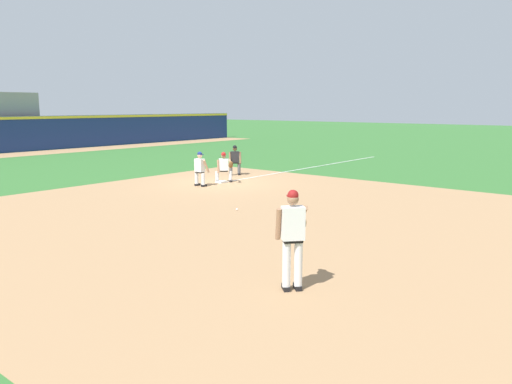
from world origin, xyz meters
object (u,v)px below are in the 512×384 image
object	(u,v)px
baserunner	(200,168)
umpire	(235,159)
baseball	(237,209)
first_baseman	(224,166)
pitcher	(293,234)
first_base_bag	(221,182)

from	to	relation	value
baserunner	umpire	world-z (taller)	same
baserunner	umpire	xyz separation A→B (m)	(3.51, 1.18, 0.00)
baseball	first_baseman	bearing A→B (deg)	46.73
pitcher	first_baseman	distance (m)	13.26
first_baseman	baserunner	xyz separation A→B (m)	(-1.45, 0.04, 0.06)
pitcher	first_baseman	xyz separation A→B (m)	(8.81, 9.90, -0.33)
first_baseman	baseball	bearing A→B (deg)	-133.27
pitcher	umpire	bearing A→B (deg)	45.62
pitcher	first_baseman	size ratio (longest dim) A/B	1.39
first_base_bag	pitcher	distance (m)	13.16
first_base_bag	pitcher	bearing A→B (deg)	-130.97
baseball	umpire	xyz separation A→B (m)	(6.25, 5.66, 0.76)
baseball	pitcher	xyz separation A→B (m)	(-4.62, -5.45, 1.02)
first_base_bag	umpire	distance (m)	2.68
baserunner	baseball	bearing A→B (deg)	-121.41
pitcher	first_base_bag	bearing A→B (deg)	49.03
baseball	first_baseman	xyz separation A→B (m)	(4.19, 4.45, 0.69)
first_base_bag	first_baseman	distance (m)	0.72
first_baseman	umpire	world-z (taller)	umpire
umpire	pitcher	bearing A→B (deg)	-134.38
pitcher	baserunner	size ratio (longest dim) A/B	1.27
first_base_bag	baseball	distance (m)	5.98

